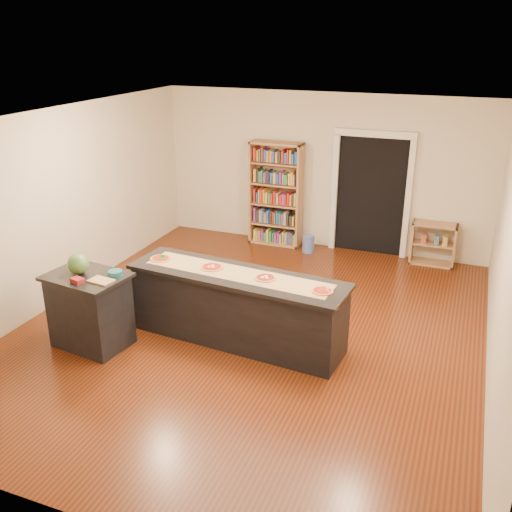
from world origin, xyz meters
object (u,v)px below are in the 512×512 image
at_px(side_counter, 90,310).
at_px(low_shelf, 433,244).
at_px(bookshelf, 276,194).
at_px(waste_bin, 308,244).
at_px(kitchen_island, 237,307).
at_px(watermelon, 78,264).

xyz_separation_m(side_counter, low_shelf, (3.81, 4.38, -0.12)).
height_order(bookshelf, waste_bin, bookshelf).
relative_size(side_counter, bookshelf, 0.51).
relative_size(kitchen_island, waste_bin, 9.01).
xyz_separation_m(kitchen_island, watermelon, (-1.80, -0.76, 0.63)).
bearing_deg(waste_bin, low_shelf, 6.19).
xyz_separation_m(bookshelf, watermelon, (-1.05, -4.37, 0.14)).
bearing_deg(side_counter, kitchen_island, 31.90).
distance_m(kitchen_island, waste_bin, 3.40).
xyz_separation_m(bookshelf, low_shelf, (2.87, 0.01, -0.59)).
bearing_deg(bookshelf, watermelon, -103.53).
distance_m(kitchen_island, watermelon, 2.06).
bearing_deg(bookshelf, kitchen_island, -78.17).
bearing_deg(low_shelf, watermelon, -131.82).
bearing_deg(kitchen_island, low_shelf, 64.71).
bearing_deg(side_counter, bookshelf, 85.34).
height_order(side_counter, waste_bin, side_counter).
distance_m(waste_bin, watermelon, 4.60).
relative_size(bookshelf, watermelon, 7.35).
height_order(side_counter, bookshelf, bookshelf).
xyz_separation_m(kitchen_island, waste_bin, (-0.04, 3.38, -0.32)).
height_order(side_counter, watermelon, watermelon).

